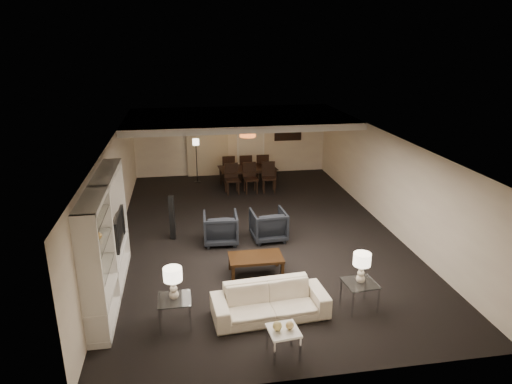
{
  "coord_description": "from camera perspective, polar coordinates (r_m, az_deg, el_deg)",
  "views": [
    {
      "loc": [
        -1.79,
        -10.86,
        4.83
      ],
      "look_at": [
        0.0,
        0.0,
        1.1
      ],
      "focal_mm": 32.0,
      "sensor_mm": 36.0,
      "label": 1
    }
  ],
  "objects": [
    {
      "name": "wall_left",
      "position": [
        11.57,
        -17.37,
        -0.2
      ],
      "size": [
        0.02,
        11.0,
        2.5
      ],
      "primitive_type": "cube",
      "color": "beige",
      "rests_on": "ground"
    },
    {
      "name": "vase_amber",
      "position": [
        8.28,
        -19.24,
        -5.06
      ],
      "size": [
        0.16,
        0.16,
        0.17
      ],
      "primitive_type": "imported",
      "color": "#B5873C",
      "rests_on": "media_unit"
    },
    {
      "name": "painting",
      "position": [
        17.1,
        4.01,
        7.62
      ],
      "size": [
        0.95,
        0.04,
        0.65
      ],
      "primitive_type": "cube",
      "color": "#142D38",
      "rests_on": "wall_back"
    },
    {
      "name": "coffee_table",
      "position": [
        9.91,
        -0.03,
        -9.12
      ],
      "size": [
        1.15,
        0.68,
        0.41
      ],
      "primitive_type": null,
      "rotation": [
        0.0,
        0.0,
        -0.01
      ],
      "color": "black",
      "rests_on": "floor"
    },
    {
      "name": "pendant_light",
      "position": [
        14.8,
        -1.06,
        7.38
      ],
      "size": [
        0.52,
        0.52,
        0.24
      ],
      "primitive_type": "cylinder",
      "color": "#D8591E",
      "rests_on": "ceiling_soffit"
    },
    {
      "name": "armchair_left",
      "position": [
        11.29,
        -4.45,
        -4.52
      ],
      "size": [
        0.87,
        0.89,
        0.78
      ],
      "primitive_type": "imported",
      "rotation": [
        0.0,
        0.0,
        3.1
      ],
      "color": "black",
      "rests_on": "floor"
    },
    {
      "name": "chair_nm",
      "position": [
        14.84,
        -0.67,
        1.72
      ],
      "size": [
        0.48,
        0.48,
        0.98
      ],
      "primitive_type": null,
      "rotation": [
        0.0,
        0.0,
        0.06
      ],
      "color": "black",
      "rests_on": "floor"
    },
    {
      "name": "floor_speaker",
      "position": [
        11.58,
        -10.45,
        -3.17
      ],
      "size": [
        0.15,
        0.15,
        1.15
      ],
      "primitive_type": "cube",
      "rotation": [
        0.0,
        0.0,
        -0.18
      ],
      "color": "black",
      "rests_on": "floor"
    },
    {
      "name": "ceiling",
      "position": [
        11.25,
        0.0,
        6.77
      ],
      "size": [
        7.0,
        11.0,
        0.02
      ],
      "primitive_type": "cube",
      "color": "silver",
      "rests_on": "ground"
    },
    {
      "name": "armchair_right",
      "position": [
        11.44,
        1.56,
        -4.14
      ],
      "size": [
        0.88,
        0.91,
        0.78
      ],
      "primitive_type": "imported",
      "rotation": [
        0.0,
        0.0,
        3.21
      ],
      "color": "black",
      "rests_on": "floor"
    },
    {
      "name": "table_lamp_left",
      "position": [
        8.11,
        -10.3,
        -11.19
      ],
      "size": [
        0.36,
        0.36,
        0.59
      ],
      "primitive_type": null,
      "rotation": [
        0.0,
        0.0,
        0.11
      ],
      "color": "beige",
      "rests_on": "side_table_left"
    },
    {
      "name": "chair_nl",
      "position": [
        14.76,
        -2.97,
        1.6
      ],
      "size": [
        0.48,
        0.48,
        0.98
      ],
      "primitive_type": null,
      "rotation": [
        0.0,
        0.0,
        0.05
      ],
      "color": "black",
      "rests_on": "floor"
    },
    {
      "name": "chair_fl",
      "position": [
        16.0,
        -3.5,
        2.95
      ],
      "size": [
        0.46,
        0.46,
        0.98
      ],
      "primitive_type": null,
      "rotation": [
        0.0,
        0.0,
        3.16
      ],
      "color": "black",
      "rests_on": "floor"
    },
    {
      "name": "television",
      "position": [
        9.91,
        -17.32,
        -4.43
      ],
      "size": [
        1.14,
        0.15,
        0.66
      ],
      "primitive_type": "imported",
      "rotation": [
        0.0,
        0.0,
        1.57
      ],
      "color": "black",
      "rests_on": "media_unit"
    },
    {
      "name": "table_lamp_right",
      "position": [
        8.68,
        13.03,
        -9.25
      ],
      "size": [
        0.35,
        0.35,
        0.59
      ],
      "primitive_type": null,
      "rotation": [
        0.0,
        0.0,
        0.09
      ],
      "color": "#EFE1CA",
      "rests_on": "side_table_right"
    },
    {
      "name": "chair_fm",
      "position": [
        16.07,
        -1.37,
        3.05
      ],
      "size": [
        0.46,
        0.46,
        0.98
      ],
      "primitive_type": null,
      "rotation": [
        0.0,
        0.0,
        3.15
      ],
      "color": "black",
      "rests_on": "floor"
    },
    {
      "name": "chair_nr",
      "position": [
        14.93,
        1.61,
        1.82
      ],
      "size": [
        0.5,
        0.5,
        0.98
      ],
      "primitive_type": null,
      "rotation": [
        0.0,
        0.0,
        -0.1
      ],
      "color": "black",
      "rests_on": "floor"
    },
    {
      "name": "curtains",
      "position": [
        16.71,
        -6.11,
        6.07
      ],
      "size": [
        1.5,
        0.12,
        2.4
      ],
      "primitive_type": "cube",
      "color": "beige",
      "rests_on": "wall_back"
    },
    {
      "name": "chair_fr",
      "position": [
        16.16,
        0.74,
        3.15
      ],
      "size": [
        0.47,
        0.47,
        0.98
      ],
      "primitive_type": null,
      "rotation": [
        0.0,
        0.0,
        3.12
      ],
      "color": "black",
      "rests_on": "floor"
    },
    {
      "name": "vase_blue",
      "position": [
        8.2,
        -19.23,
        -9.15
      ],
      "size": [
        0.16,
        0.16,
        0.17
      ],
      "primitive_type": "imported",
      "color": "#2841AF",
      "rests_on": "media_unit"
    },
    {
      "name": "wall_front",
      "position": [
        6.69,
        7.9,
        -13.84
      ],
      "size": [
        7.0,
        0.02,
        2.5
      ],
      "primitive_type": "cube",
      "color": "beige",
      "rests_on": "ground"
    },
    {
      "name": "wall_back",
      "position": [
        16.85,
        -3.06,
        6.43
      ],
      "size": [
        7.0,
        0.02,
        2.5
      ],
      "primitive_type": "cube",
      "color": "beige",
      "rests_on": "ground"
    },
    {
      "name": "marble_table",
      "position": [
        7.65,
        3.42,
        -18.25
      ],
      "size": [
        0.52,
        0.52,
        0.48
      ],
      "primitive_type": null,
      "rotation": [
        0.0,
        0.0,
        0.1
      ],
      "color": "white",
      "rests_on": "floor"
    },
    {
      "name": "floor",
      "position": [
        12.02,
        0.0,
        -4.97
      ],
      "size": [
        11.0,
        11.0,
        0.0
      ],
      "primitive_type": "plane",
      "color": "black",
      "rests_on": "ground"
    },
    {
      "name": "media_unit",
      "position": [
        9.16,
        -18.18,
        -5.8
      ],
      "size": [
        0.38,
        3.4,
        2.35
      ],
      "primitive_type": null,
      "color": "white",
      "rests_on": "wall_left"
    },
    {
      "name": "gold_gourd_b",
      "position": [
        7.49,
        4.25,
        -16.29
      ],
      "size": [
        0.13,
        0.13,
        0.13
      ],
      "primitive_type": "sphere",
      "color": "#D8B772",
      "rests_on": "marble_table"
    },
    {
      "name": "ceiling_soffit",
      "position": [
        14.68,
        -2.25,
        9.18
      ],
      "size": [
        7.0,
        4.0,
        0.2
      ],
      "primitive_type": "cube",
      "color": "silver",
      "rests_on": "ceiling"
    },
    {
      "name": "side_table_right",
      "position": [
        8.96,
        12.77,
        -12.44
      ],
      "size": [
        0.62,
        0.62,
        0.53
      ],
      "primitive_type": null,
      "rotation": [
        0.0,
        0.0,
        0.09
      ],
      "color": "silver",
      "rests_on": "floor"
    },
    {
      "name": "gold_gourd_a",
      "position": [
        7.44,
        2.69,
        -16.4
      ],
      "size": [
        0.15,
        0.15,
        0.15
      ],
      "primitive_type": "sphere",
      "color": "#D5C170",
      "rests_on": "marble_table"
    },
    {
      "name": "side_table_left",
      "position": [
        8.4,
        -10.08,
        -14.53
      ],
      "size": [
        0.58,
        0.58,
        0.53
      ],
      "primitive_type": null,
      "rotation": [
        0.0,
        0.0,
        0.01
      ],
      "color": "silver",
      "rests_on": "floor"
    },
    {
      "name": "dining_table",
      "position": [
        15.5,
        -1.03,
        1.84
      ],
      "size": [
        1.98,
        1.23,
        0.66
      ],
      "primitive_type": "imported",
      "rotation": [
        0.0,
        0.0,
        0.1
      ],
      "color": "black",
      "rests_on": "floor"
    },
    {
      "name": "door",
      "position": [
        16.95,
        -0.67,
        5.83
      ],
      "size": [
        0.9,
        0.05,
        2.1
      ],
      "primitive_type": "cube",
      "color": "silver",
      "rests_on": "wall_back"
    },
    {
      "name": "wall_right",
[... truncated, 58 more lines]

